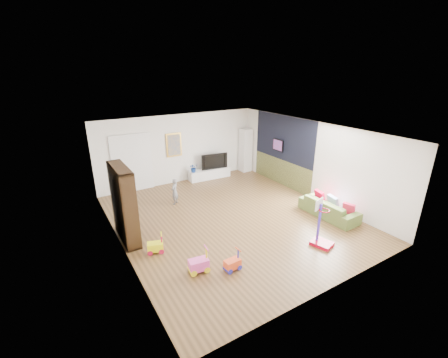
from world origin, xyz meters
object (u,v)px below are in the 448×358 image
bookshelf (124,204)px  basketball_hoop (324,224)px  sofa (329,208)px  media_console (209,174)px

bookshelf → basketball_hoop: size_ratio=1.61×
bookshelf → sofa: (5.67, -1.93, -0.75)m
media_console → basketball_hoop: (0.08, -5.95, 0.43)m
bookshelf → basketball_hoop: 5.18m
media_console → bookshelf: size_ratio=0.86×
sofa → basketball_hoop: size_ratio=1.47×
media_console → basketball_hoop: size_ratio=1.39×
bookshelf → basketball_hoop: bookshelf is taller
bookshelf → media_console: bearing=35.6°
basketball_hoop → bookshelf: bearing=128.4°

